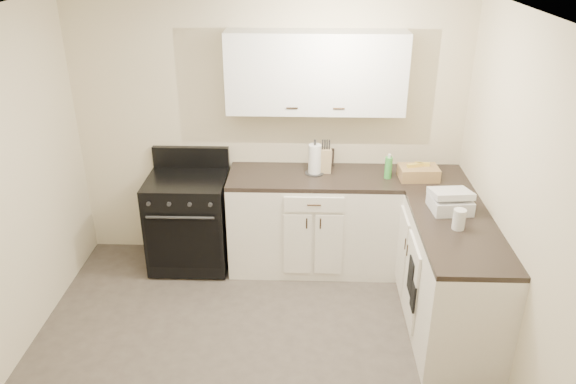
{
  "coord_description": "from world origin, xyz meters",
  "views": [
    {
      "loc": [
        0.34,
        -3.16,
        2.97
      ],
      "look_at": [
        0.21,
        0.85,
        1.08
      ],
      "focal_mm": 35.0,
      "sensor_mm": 36.0,
      "label": 1
    }
  ],
  "objects_px": {
    "countertop_grill": "(450,204)",
    "paper_towel": "(315,159)",
    "stove": "(189,221)",
    "knife_block": "(326,161)",
    "wicker_basket": "(418,173)"
  },
  "relations": [
    {
      "from": "stove",
      "to": "paper_towel",
      "type": "relative_size",
      "value": 3.17
    },
    {
      "from": "stove",
      "to": "countertop_grill",
      "type": "bearing_deg",
      "value": -15.66
    },
    {
      "from": "stove",
      "to": "countertop_grill",
      "type": "height_order",
      "value": "countertop_grill"
    },
    {
      "from": "paper_towel",
      "to": "wicker_basket",
      "type": "relative_size",
      "value": 0.81
    },
    {
      "from": "paper_towel",
      "to": "wicker_basket",
      "type": "xyz_separation_m",
      "value": [
        0.92,
        -0.09,
        -0.08
      ]
    },
    {
      "from": "knife_block",
      "to": "paper_towel",
      "type": "bearing_deg",
      "value": -159.06
    },
    {
      "from": "stove",
      "to": "knife_block",
      "type": "bearing_deg",
      "value": 4.77
    },
    {
      "from": "countertop_grill",
      "to": "paper_towel",
      "type": "bearing_deg",
      "value": 140.92
    },
    {
      "from": "knife_block",
      "to": "wicker_basket",
      "type": "xyz_separation_m",
      "value": [
        0.82,
        -0.12,
        -0.05
      ]
    },
    {
      "from": "stove",
      "to": "wicker_basket",
      "type": "height_order",
      "value": "wicker_basket"
    },
    {
      "from": "wicker_basket",
      "to": "countertop_grill",
      "type": "height_order",
      "value": "wicker_basket"
    },
    {
      "from": "knife_block",
      "to": "countertop_grill",
      "type": "xyz_separation_m",
      "value": [
        0.96,
        -0.73,
        -0.06
      ]
    },
    {
      "from": "knife_block",
      "to": "wicker_basket",
      "type": "bearing_deg",
      "value": -8.4
    },
    {
      "from": "stove",
      "to": "countertop_grill",
      "type": "relative_size",
      "value": 2.9
    },
    {
      "from": "paper_towel",
      "to": "stove",
      "type": "bearing_deg",
      "value": -176.67
    }
  ]
}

